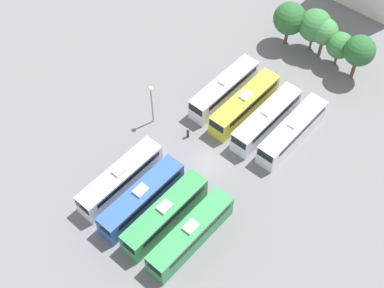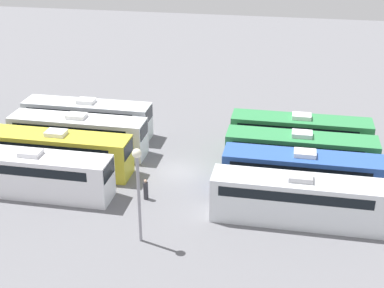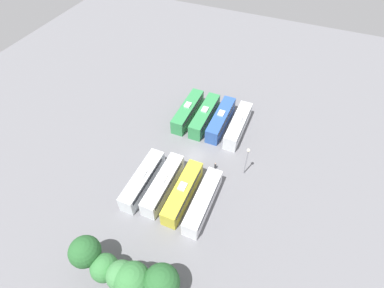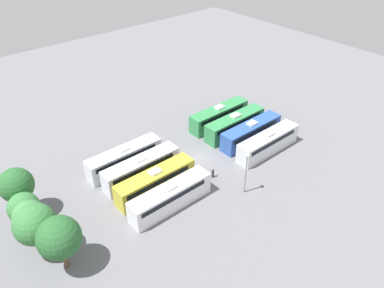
% 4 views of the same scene
% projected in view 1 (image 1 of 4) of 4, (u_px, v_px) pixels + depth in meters
% --- Properties ---
extents(ground_plane, '(128.63, 128.63, 0.00)m').
position_uv_depth(ground_plane, '(208.00, 163.00, 67.32)').
color(ground_plane, slate).
extents(bus_0, '(2.62, 11.95, 3.61)m').
position_uv_depth(bus_0, '(121.00, 178.00, 63.80)').
color(bus_0, silver).
rests_on(bus_0, ground_plane).
extents(bus_1, '(2.62, 11.95, 3.61)m').
position_uv_depth(bus_1, '(142.00, 198.00, 62.13)').
color(bus_1, '#2D56A8').
rests_on(bus_1, ground_plane).
extents(bus_2, '(2.62, 11.95, 3.61)m').
position_uv_depth(bus_2, '(165.00, 214.00, 60.83)').
color(bus_2, '#338C4C').
rests_on(bus_2, ground_plane).
extents(bus_3, '(2.62, 11.95, 3.61)m').
position_uv_depth(bus_3, '(191.00, 233.00, 59.33)').
color(bus_3, '#338C4C').
rests_on(bus_3, ground_plane).
extents(bus_4, '(2.62, 11.95, 3.61)m').
position_uv_depth(bus_4, '(224.00, 89.00, 72.63)').
color(bus_4, white).
rests_on(bus_4, ground_plane).
extents(bus_5, '(2.62, 11.95, 3.61)m').
position_uv_depth(bus_5, '(245.00, 104.00, 70.97)').
color(bus_5, gold).
rests_on(bus_5, ground_plane).
extents(bus_6, '(2.62, 11.95, 3.61)m').
position_uv_depth(bus_6, '(267.00, 119.00, 69.38)').
color(bus_6, silver).
rests_on(bus_6, ground_plane).
extents(bus_7, '(2.62, 11.95, 3.61)m').
position_uv_depth(bus_7, '(292.00, 131.00, 68.17)').
color(bus_7, silver).
rests_on(bus_7, ground_plane).
extents(worker_person, '(0.36, 0.36, 1.63)m').
position_uv_depth(worker_person, '(188.00, 133.00, 69.27)').
color(worker_person, '#333338').
rests_on(worker_person, ground_plane).
extents(light_pole, '(0.60, 0.60, 6.65)m').
position_uv_depth(light_pole, '(151.00, 98.00, 67.79)').
color(light_pole, gray).
rests_on(light_pole, ground_plane).
extents(tree_0, '(4.78, 4.78, 7.11)m').
position_uv_depth(tree_0, '(290.00, 18.00, 77.01)').
color(tree_0, brown).
rests_on(tree_0, ground_plane).
extents(tree_1, '(4.76, 4.76, 7.05)m').
position_uv_depth(tree_1, '(315.00, 25.00, 76.16)').
color(tree_1, brown).
rests_on(tree_1, ground_plane).
extents(tree_2, '(3.83, 3.83, 6.43)m').
position_uv_depth(tree_2, '(325.00, 32.00, 75.61)').
color(tree_2, brown).
rests_on(tree_2, ground_plane).
extents(tree_3, '(3.82, 3.82, 5.62)m').
position_uv_depth(tree_3, '(340.00, 45.00, 75.04)').
color(tree_3, brown).
rests_on(tree_3, ground_plane).
extents(tree_4, '(4.34, 4.34, 7.14)m').
position_uv_depth(tree_4, '(360.00, 51.00, 72.58)').
color(tree_4, brown).
rests_on(tree_4, ground_plane).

